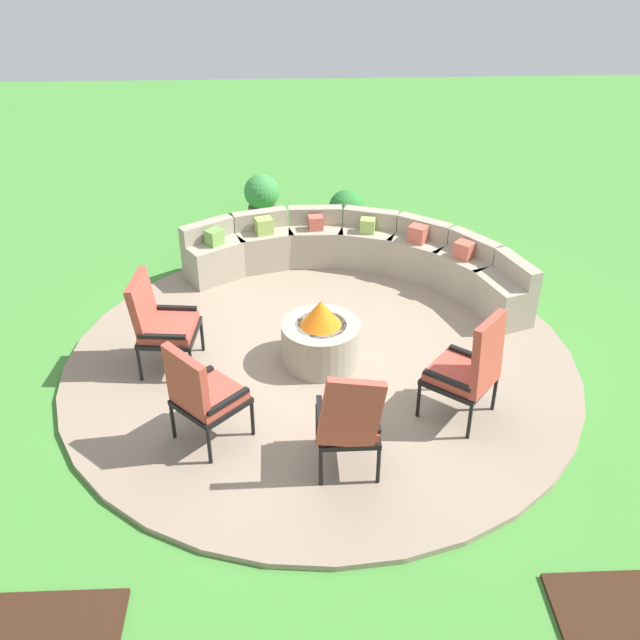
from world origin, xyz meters
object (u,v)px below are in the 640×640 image
(lounge_chair_front_right, at_px, (202,393))
(lounge_chair_front_left, at_px, (160,321))
(curved_stone_bench, at_px, (361,256))
(lounge_chair_back_left, at_px, (349,420))
(potted_plant_2, at_px, (346,214))
(fire_pit, at_px, (321,338))
(potted_plant_0, at_px, (262,196))
(lounge_chair_back_right, at_px, (470,368))

(lounge_chair_front_right, bearing_deg, lounge_chair_front_left, 158.72)
(curved_stone_bench, relative_size, lounge_chair_front_left, 4.00)
(lounge_chair_back_left, distance_m, potted_plant_2, 4.77)
(fire_pit, bearing_deg, potted_plant_0, 100.47)
(curved_stone_bench, height_order, lounge_chair_front_right, lounge_chair_front_right)
(lounge_chair_front_left, xyz_separation_m, potted_plant_0, (0.96, 3.81, -0.23))
(lounge_chair_front_left, height_order, potted_plant_2, lounge_chair_front_left)
(lounge_chair_front_right, xyz_separation_m, lounge_chair_back_left, (1.28, -0.43, 0.00))
(potted_plant_0, bearing_deg, potted_plant_2, -30.89)
(fire_pit, height_order, curved_stone_bench, fire_pit)
(potted_plant_0, bearing_deg, lounge_chair_front_left, -104.14)
(lounge_chair_front_right, height_order, potted_plant_0, lounge_chair_front_right)
(lounge_chair_front_right, xyz_separation_m, potted_plant_0, (0.41, 5.05, -0.24))
(fire_pit, distance_m, lounge_chair_front_right, 1.69)
(lounge_chair_front_left, bearing_deg, potted_plant_0, 171.70)
(lounge_chair_back_left, bearing_deg, curved_stone_bench, 82.45)
(curved_stone_bench, height_order, potted_plant_2, curved_stone_bench)
(fire_pit, relative_size, lounge_chair_front_left, 0.80)
(lounge_chair_front_left, xyz_separation_m, lounge_chair_front_right, (0.55, -1.24, 0.01))
(lounge_chair_front_left, bearing_deg, fire_pit, 95.72)
(curved_stone_bench, height_order, potted_plant_0, curved_stone_bench)
(lounge_chair_back_right, height_order, potted_plant_2, lounge_chair_back_right)
(fire_pit, height_order, potted_plant_2, fire_pit)
(curved_stone_bench, bearing_deg, potted_plant_0, 123.02)
(fire_pit, xyz_separation_m, lounge_chair_back_left, (0.16, -1.66, 0.27))
(curved_stone_bench, xyz_separation_m, lounge_chair_front_right, (-1.70, -3.06, 0.25))
(lounge_chair_front_right, distance_m, lounge_chair_back_left, 1.35)
(potted_plant_0, xyz_separation_m, potted_plant_2, (1.20, -0.72, 0.01))
(curved_stone_bench, xyz_separation_m, lounge_chair_back_right, (0.76, -2.82, 0.27))
(fire_pit, xyz_separation_m, curved_stone_bench, (0.59, 1.83, 0.02))
(lounge_chair_back_left, xyz_separation_m, potted_plant_2, (0.33, 4.76, -0.23))
(potted_plant_0, bearing_deg, lounge_chair_front_right, -94.66)
(lounge_chair_back_left, height_order, lounge_chair_back_right, lounge_chair_back_right)
(lounge_chair_front_right, distance_m, lounge_chair_back_right, 2.48)
(lounge_chair_front_left, height_order, lounge_chair_back_left, lounge_chair_back_left)
(curved_stone_bench, distance_m, potted_plant_0, 2.37)
(fire_pit, bearing_deg, lounge_chair_front_left, 179.88)
(potted_plant_0, distance_m, potted_plant_2, 1.40)
(potted_plant_2, bearing_deg, potted_plant_0, 149.11)
(fire_pit, distance_m, lounge_chair_back_right, 1.70)
(lounge_chair_front_left, height_order, potted_plant_0, lounge_chair_front_left)
(curved_stone_bench, distance_m, potted_plant_2, 1.27)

